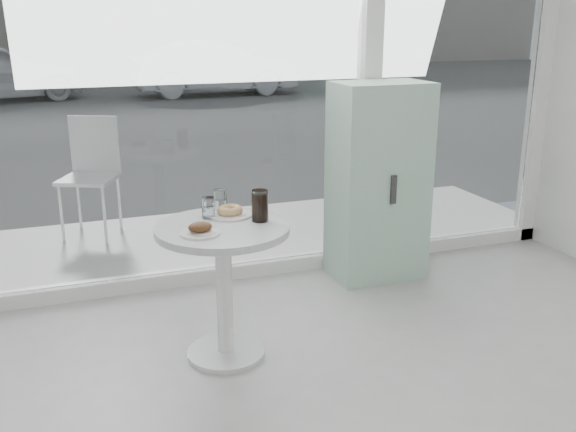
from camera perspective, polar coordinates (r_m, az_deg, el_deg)
name	(u,v)px	position (r m, az deg, el deg)	size (l,w,h in m)	color
storefront	(260,36)	(4.48, -2.47, 15.68)	(5.00, 0.14, 3.00)	white
main_table	(223,264)	(3.50, -5.76, -4.28)	(0.72, 0.72, 0.77)	white
patio_deck	(227,238)	(5.52, -5.49, -1.95)	(5.60, 1.60, 0.05)	white
street	(106,93)	(17.41, -15.90, 10.46)	(40.00, 24.00, 0.00)	#373737
mint_cabinet	(378,182)	(4.64, 8.00, 3.01)	(0.65, 0.45, 1.41)	#91B9A3
patio_chair	(91,169)	(5.67, -17.10, 4.05)	(0.57, 0.57, 0.99)	white
car_silver	(214,68)	(16.37, -6.61, 12.94)	(1.40, 4.01, 1.32)	#B5B8BD
plate_fritter	(201,230)	(3.29, -7.75, -1.21)	(0.20, 0.20, 0.07)	white
plate_donut	(230,212)	(3.58, -5.17, 0.33)	(0.25, 0.25, 0.06)	white
water_tumbler_a	(208,209)	(3.55, -7.11, 0.63)	(0.07, 0.07, 0.12)	white
water_tumbler_b	(220,202)	(3.66, -6.05, 1.24)	(0.08, 0.08, 0.13)	white
cola_glass	(260,206)	(3.46, -2.51, 0.87)	(0.09, 0.09, 0.17)	white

